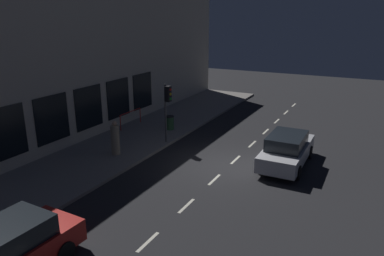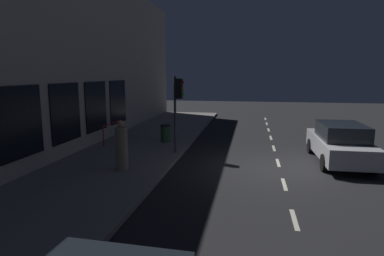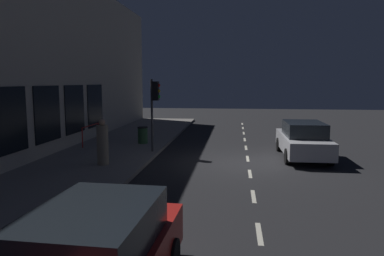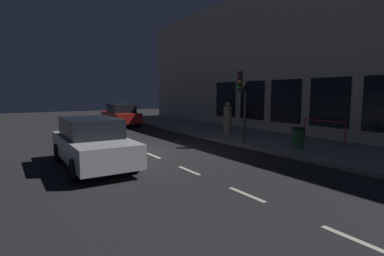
% 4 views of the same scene
% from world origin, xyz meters
% --- Properties ---
extents(ground_plane, '(60.00, 60.00, 0.00)m').
position_xyz_m(ground_plane, '(0.00, 0.00, 0.00)').
color(ground_plane, '#232326').
extents(sidewalk, '(4.50, 32.00, 0.15)m').
position_xyz_m(sidewalk, '(6.25, 0.00, 0.07)').
color(sidewalk, gray).
rests_on(sidewalk, ground).
extents(building_facade, '(0.65, 32.00, 8.63)m').
position_xyz_m(building_facade, '(8.80, 0.00, 4.30)').
color(building_facade, beige).
rests_on(building_facade, ground).
extents(lane_centre_line, '(0.12, 27.20, 0.01)m').
position_xyz_m(lane_centre_line, '(0.00, -1.00, 0.00)').
color(lane_centre_line, beige).
rests_on(lane_centre_line, ground).
extents(traffic_light, '(0.45, 0.32, 3.26)m').
position_xyz_m(traffic_light, '(4.13, -1.37, 2.55)').
color(traffic_light, '#424244').
rests_on(traffic_light, sidewalk).
extents(parked_car_1, '(1.89, 4.55, 1.58)m').
position_xyz_m(parked_car_1, '(-2.38, -1.49, 0.79)').
color(parked_car_1, '#B7B7BC').
rests_on(parked_car_1, ground).
extents(pedestrian_0, '(0.47, 0.47, 1.75)m').
position_xyz_m(pedestrian_0, '(5.55, 1.41, 0.95)').
color(pedestrian_0, gray).
rests_on(pedestrian_0, sidewalk).
extents(trash_bin, '(0.52, 0.52, 0.85)m').
position_xyz_m(trash_bin, '(5.26, -3.45, 0.58)').
color(trash_bin, '#2D5633').
rests_on(trash_bin, sidewalk).
extents(red_railing, '(0.05, 2.12, 0.97)m').
position_xyz_m(red_railing, '(7.80, -2.89, 0.87)').
color(red_railing, red).
rests_on(red_railing, sidewalk).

